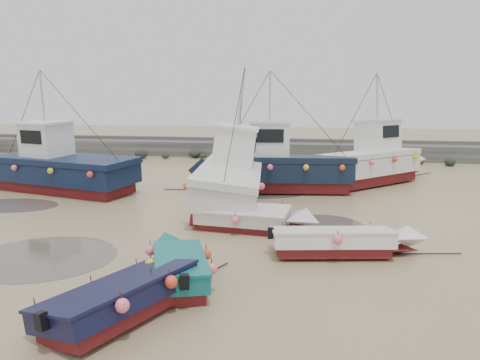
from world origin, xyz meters
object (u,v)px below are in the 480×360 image
at_px(cabin_boat_3, 377,159).
at_px(cabin_boat_2, 275,166).
at_px(person, 126,191).
at_px(dinghy_2, 178,261).
at_px(cabin_boat_0, 56,166).
at_px(dinghy_1, 134,290).
at_px(cabin_boat_1, 227,177).
at_px(dinghy_5, 252,216).
at_px(dinghy_3, 344,239).

bearing_deg(cabin_boat_3, cabin_boat_2, -103.85).
distance_m(cabin_boat_3, person, 14.15).
bearing_deg(dinghy_2, cabin_boat_0, 111.93).
bearing_deg(dinghy_1, cabin_boat_1, 113.76).
relative_size(cabin_boat_1, cabin_boat_2, 1.09).
bearing_deg(cabin_boat_0, cabin_boat_1, -85.87).
xyz_separation_m(dinghy_5, cabin_boat_1, (-1.71, 3.75, 0.76)).
bearing_deg(dinghy_5, cabin_boat_0, -109.78).
xyz_separation_m(dinghy_2, cabin_boat_0, (-10.09, 10.71, 0.74)).
distance_m(cabin_boat_0, cabin_boat_1, 9.75).
bearing_deg(cabin_boat_1, cabin_boat_0, 163.01).
height_order(cabin_boat_1, cabin_boat_3, same).
relative_size(dinghy_1, dinghy_3, 0.96).
relative_size(dinghy_1, cabin_boat_1, 0.53).
height_order(dinghy_1, dinghy_5, same).
bearing_deg(cabin_boat_1, cabin_boat_2, 56.61).
xyz_separation_m(dinghy_2, cabin_boat_3, (6.78, 16.01, 0.80)).
bearing_deg(dinghy_3, dinghy_5, -136.29).
height_order(dinghy_1, dinghy_3, same).
distance_m(cabin_boat_1, cabin_boat_3, 10.12).
xyz_separation_m(dinghy_1, dinghy_5, (1.65, 7.17, 0.01)).
bearing_deg(dinghy_2, dinghy_3, 11.69).
distance_m(dinghy_2, dinghy_3, 5.33).
bearing_deg(cabin_boat_3, dinghy_5, -73.51).
relative_size(cabin_boat_3, person, 4.82).
relative_size(dinghy_3, dinghy_5, 1.05).
bearing_deg(cabin_boat_2, dinghy_5, 171.88).
bearing_deg(dinghy_2, cabin_boat_3, 45.69).
height_order(cabin_boat_3, person, cabin_boat_3).
xyz_separation_m(cabin_boat_0, person, (3.63, 0.49, -1.31)).
bearing_deg(cabin_boat_2, person, 92.10).
bearing_deg(cabin_boat_1, person, 152.75).
xyz_separation_m(dinghy_5, cabin_boat_3, (5.57, 10.78, 0.82)).
bearing_deg(cabin_boat_0, dinghy_1, -128.26).
bearing_deg(dinghy_1, cabin_boat_0, 150.75).
height_order(dinghy_3, cabin_boat_2, cabin_boat_2).
distance_m(cabin_boat_1, cabin_boat_2, 3.97).
bearing_deg(dinghy_1, dinghy_5, 100.47).
bearing_deg(dinghy_2, person, 98.61).
xyz_separation_m(cabin_boat_1, cabin_boat_2, (1.78, 3.55, 0.03)).
bearing_deg(cabin_boat_3, dinghy_1, -68.10).
bearing_deg(dinghy_1, cabin_boat_3, 91.52).
relative_size(cabin_boat_0, cabin_boat_3, 1.45).
relative_size(cabin_boat_2, cabin_boat_3, 1.31).
distance_m(dinghy_5, person, 9.75).
bearing_deg(cabin_boat_3, dinghy_3, -56.20).
distance_m(dinghy_2, cabin_boat_0, 14.74).
height_order(dinghy_3, dinghy_5, same).
xyz_separation_m(dinghy_1, dinghy_3, (4.90, 4.86, -0.00)).
height_order(dinghy_1, cabin_boat_0, cabin_boat_0).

